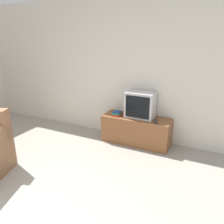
{
  "coord_description": "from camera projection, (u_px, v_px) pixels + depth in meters",
  "views": [
    {
      "loc": [
        1.96,
        -0.79,
        1.87
      ],
      "look_at": [
        0.41,
        2.4,
        0.67
      ],
      "focal_mm": 35.0,
      "sensor_mm": 36.0,
      "label": 1
    }
  ],
  "objects": [
    {
      "name": "remote_on_stand",
      "position": [
        155.0,
        121.0,
        3.74
      ],
      "size": [
        0.09,
        0.19,
        0.02
      ],
      "rotation": [
        0.0,
        0.0,
        0.23
      ],
      "color": "#2D2D2D",
      "rests_on": "tv_stand"
    },
    {
      "name": "television",
      "position": [
        140.0,
        105.0,
        3.91
      ],
      "size": [
        0.51,
        0.35,
        0.47
      ],
      "color": "silver",
      "rests_on": "tv_stand"
    },
    {
      "name": "wall_back",
      "position": [
        107.0,
        69.0,
        4.25
      ],
      "size": [
        9.0,
        0.06,
        2.6
      ],
      "color": "silver",
      "rests_on": "ground_plane"
    },
    {
      "name": "book_stack",
      "position": [
        117.0,
        113.0,
        4.07
      ],
      "size": [
        0.17,
        0.21,
        0.07
      ],
      "color": "#B72D28",
      "rests_on": "tv_stand"
    },
    {
      "name": "tv_stand",
      "position": [
        136.0,
        130.0,
        4.05
      ],
      "size": [
        1.25,
        0.44,
        0.51
      ],
      "color": "brown",
      "rests_on": "ground_plane"
    }
  ]
}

